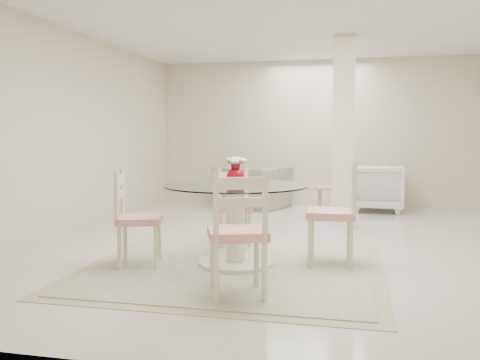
% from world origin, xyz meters
% --- Properties ---
extents(ground, '(7.00, 7.00, 0.00)m').
position_xyz_m(ground, '(0.00, 0.00, 0.00)').
color(ground, beige).
rests_on(ground, ground).
extents(room_shell, '(6.02, 7.02, 2.71)m').
position_xyz_m(room_shell, '(0.00, 0.00, 1.86)').
color(room_shell, beige).
rests_on(room_shell, ground).
extents(column, '(0.30, 0.30, 2.70)m').
position_xyz_m(column, '(0.50, 1.30, 1.35)').
color(column, beige).
rests_on(column, ground).
extents(area_rug, '(2.89, 2.89, 0.02)m').
position_xyz_m(area_rug, '(-0.48, -1.22, 0.01)').
color(area_rug, tan).
rests_on(area_rug, ground).
extents(dining_table, '(1.42, 1.42, 0.82)m').
position_xyz_m(dining_table, '(-0.48, -1.22, 0.42)').
color(dining_table, beige).
rests_on(dining_table, ground).
extents(red_vase, '(0.21, 0.20, 0.27)m').
position_xyz_m(red_vase, '(-0.48, -1.22, 0.96)').
color(red_vase, '#AD0514').
rests_on(red_vase, dining_table).
extents(dining_chair_east, '(0.49, 0.49, 1.17)m').
position_xyz_m(dining_chair_east, '(0.51, -0.98, 0.61)').
color(dining_chair_east, beige).
rests_on(dining_chair_east, ground).
extents(dining_chair_north, '(0.51, 0.51, 1.00)m').
position_xyz_m(dining_chair_north, '(-0.73, -0.23, 0.53)').
color(dining_chair_north, beige).
rests_on(dining_chair_north, ground).
extents(dining_chair_west, '(0.53, 0.53, 1.06)m').
position_xyz_m(dining_chair_west, '(-1.47, -1.47, 0.56)').
color(dining_chair_west, beige).
rests_on(dining_chair_west, ground).
extents(dining_chair_south, '(0.59, 0.59, 1.15)m').
position_xyz_m(dining_chair_south, '(-0.23, -2.21, 0.61)').
color(dining_chair_south, beige).
rests_on(dining_chair_south, ground).
extents(recliner_taupe, '(1.42, 1.33, 0.75)m').
position_xyz_m(recliner_taupe, '(-1.12, 2.89, 0.37)').
color(recliner_taupe, gray).
rests_on(recliner_taupe, ground).
extents(armchair_white, '(0.88, 0.90, 0.80)m').
position_xyz_m(armchair_white, '(1.05, 2.97, 0.40)').
color(armchair_white, silver).
rests_on(armchair_white, ground).
extents(side_table, '(0.47, 0.47, 0.49)m').
position_xyz_m(side_table, '(0.13, 2.11, 0.23)').
color(side_table, tan).
rests_on(side_table, ground).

